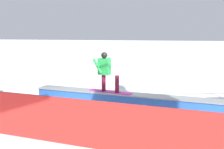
{
  "coord_description": "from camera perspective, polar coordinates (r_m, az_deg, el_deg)",
  "views": [
    {
      "loc": [
        -1.17,
        8.75,
        2.64
      ],
      "look_at": [
        0.25,
        0.96,
        1.32
      ],
      "focal_mm": 42.72,
      "sensor_mm": 36.0,
      "label": 1
    }
  ],
  "objects": [
    {
      "name": "ground_plane",
      "position": [
        9.22,
        2.63,
        -7.18
      ],
      "size": [
        120.0,
        120.0,
        0.0
      ],
      "primitive_type": "plane",
      "color": "white"
    },
    {
      "name": "grind_box",
      "position": [
        9.15,
        2.64,
        -5.75
      ],
      "size": [
        6.54,
        1.62,
        0.52
      ],
      "color": "blue",
      "rests_on": "ground_plane"
    },
    {
      "name": "snowboarder",
      "position": [
        9.18,
        -1.31,
        0.82
      ],
      "size": [
        1.6,
        0.74,
        1.38
      ],
      "color": "#BB2397",
      "rests_on": "grind_box"
    },
    {
      "name": "safety_fence",
      "position": [
        5.96,
        -1.68,
        -11.01
      ],
      "size": [
        10.96,
        1.89,
        1.11
      ],
      "primitive_type": "cube",
      "rotation": [
        0.0,
        0.0,
        -0.17
      ],
      "color": "red",
      "rests_on": "ground_plane"
    }
  ]
}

